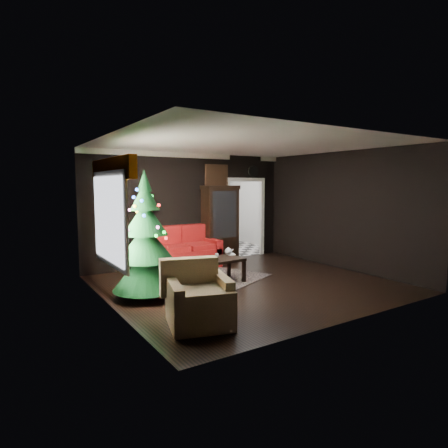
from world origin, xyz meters
TOP-DOWN VIEW (x-y plane):
  - floor at (0.00, 0.00)m, footprint 5.50×5.50m
  - ceiling at (0.00, 0.00)m, footprint 5.50×5.50m
  - wall_back at (0.00, 2.50)m, footprint 5.50×0.00m
  - wall_front at (0.00, -2.50)m, footprint 5.50×0.00m
  - wall_left at (-2.75, 0.00)m, footprint 0.00×5.50m
  - wall_right at (2.75, 0.00)m, footprint 0.00×5.50m
  - doorway at (1.70, 2.50)m, footprint 1.10×0.10m
  - left_window at (-2.71, 0.20)m, footprint 0.05×1.60m
  - valance at (-2.63, 0.20)m, footprint 0.12×2.10m
  - kitchen_floor at (1.70, 4.00)m, footprint 3.00×3.00m
  - kitchen_window at (1.70, 5.45)m, footprint 0.70×0.06m
  - rug at (-0.32, 0.62)m, footprint 2.48×2.19m
  - loveseat at (-0.40, 2.05)m, footprint 1.70×0.90m
  - curio_cabinet at (0.75, 2.27)m, footprint 0.90×0.45m
  - floor_lamp at (-1.32, 2.07)m, footprint 0.34×0.34m
  - christmas_tree at (-2.05, 0.26)m, footprint 1.44×1.44m
  - armchair at (-1.91, -1.44)m, footprint 1.13×1.13m
  - coffee_table at (-0.48, 0.45)m, footprint 1.11×0.70m
  - teapot at (-0.05, 0.65)m, footprint 0.21×0.21m
  - cup_a at (-0.33, 0.67)m, footprint 0.08×0.08m
  - cup_b at (-0.52, 0.41)m, footprint 0.08×0.08m
  - book at (-0.05, 0.70)m, footprint 0.16×0.07m
  - wall_clock at (1.95, 2.45)m, footprint 0.32×0.32m
  - painting at (0.75, 2.46)m, footprint 0.62×0.05m
  - kitchen_counter at (1.70, 5.20)m, footprint 1.80×0.60m
  - kitchen_table at (1.40, 3.70)m, footprint 0.70×0.70m

SIDE VIEW (x-z plane):
  - floor at x=0.00m, z-range 0.00..0.00m
  - kitchen_floor at x=1.70m, z-range 0.00..0.00m
  - rug at x=-0.32m, z-range 0.00..0.01m
  - coffee_table at x=-0.48m, z-range 0.01..0.50m
  - kitchen_table at x=1.40m, z-range 0.00..0.75m
  - kitchen_counter at x=1.70m, z-range 0.00..0.90m
  - armchair at x=-1.91m, z-range -0.01..0.93m
  - loveseat at x=-0.40m, z-range 0.00..1.00m
  - cup_b at x=-0.52m, z-range 0.50..0.56m
  - cup_a at x=-0.33m, z-range 0.50..0.56m
  - teapot at x=-0.05m, z-range 0.50..0.67m
  - book at x=-0.05m, z-range 0.50..0.73m
  - floor_lamp at x=-1.32m, z-range 0.06..1.60m
  - curio_cabinet at x=0.75m, z-range 0.00..1.90m
  - doorway at x=1.70m, z-range 0.00..2.10m
  - christmas_tree at x=-2.05m, z-range -0.09..2.19m
  - wall_back at x=0.00m, z-range -1.35..4.15m
  - wall_front at x=0.00m, z-range -1.35..4.15m
  - wall_left at x=-2.75m, z-range -1.35..4.15m
  - wall_right at x=2.75m, z-range -1.35..4.15m
  - left_window at x=-2.71m, z-range 0.75..2.15m
  - kitchen_window at x=1.70m, z-range 1.35..2.05m
  - painting at x=0.75m, z-range 1.99..2.51m
  - valance at x=-2.63m, z-range 2.10..2.44m
  - wall_clock at x=1.95m, z-range 2.35..2.41m
  - ceiling at x=0.00m, z-range 2.80..2.80m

